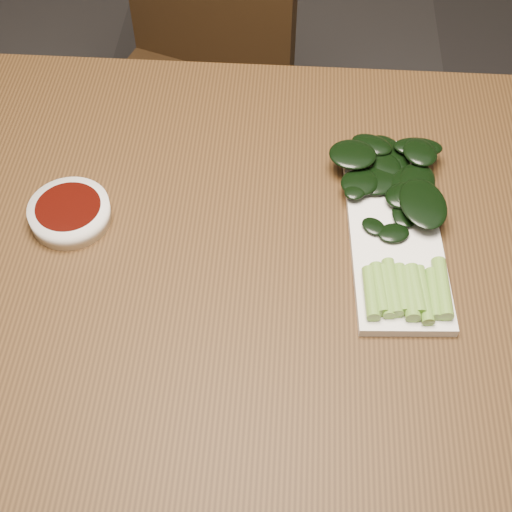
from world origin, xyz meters
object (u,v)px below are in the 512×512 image
object	(u,v)px
table	(243,280)
gai_lan	(399,207)
chair_far	(192,79)
sauce_bowl	(70,213)
serving_plate	(394,229)

from	to	relation	value
table	gai_lan	world-z (taller)	gai_lan
gai_lan	chair_far	bearing A→B (deg)	122.26
sauce_bowl	serving_plate	xyz separation A→B (m)	(0.45, 0.01, -0.01)
sauce_bowl	table	bearing A→B (deg)	-9.06
sauce_bowl	serving_plate	world-z (taller)	sauce_bowl
sauce_bowl	gai_lan	bearing A→B (deg)	3.89
sauce_bowl	gai_lan	distance (m)	0.46
chair_far	serving_plate	world-z (taller)	chair_far
serving_plate	gai_lan	size ratio (longest dim) A/B	1.00
chair_far	sauce_bowl	size ratio (longest dim) A/B	7.91
table	serving_plate	world-z (taller)	serving_plate
sauce_bowl	gai_lan	size ratio (longest dim) A/B	0.33
gai_lan	table	bearing A→B (deg)	-161.78
table	gai_lan	distance (m)	0.24
serving_plate	gai_lan	bearing A→B (deg)	76.88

